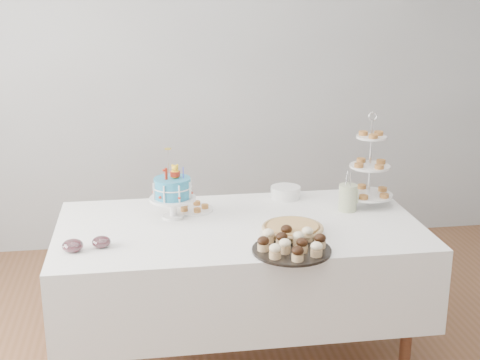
{
  "coord_description": "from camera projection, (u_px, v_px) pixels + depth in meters",
  "views": [
    {
      "loc": [
        -0.49,
        -2.98,
        2.02
      ],
      "look_at": [
        0.0,
        0.3,
        1.02
      ],
      "focal_mm": 50.0,
      "sensor_mm": 36.0,
      "label": 1
    }
  ],
  "objects": [
    {
      "name": "utensil_pitcher",
      "position": [
        348.0,
        197.0,
        3.73
      ],
      "size": [
        0.11,
        0.1,
        0.23
      ],
      "rotation": [
        0.0,
        0.0,
        -0.4
      ],
      "color": "beige",
      "rests_on": "table"
    },
    {
      "name": "jam_bowl_b",
      "position": [
        101.0,
        242.0,
        3.23
      ],
      "size": [
        0.09,
        0.09,
        0.05
      ],
      "color": "silver",
      "rests_on": "table"
    },
    {
      "name": "table",
      "position": [
        239.0,
        264.0,
        3.6
      ],
      "size": [
        1.92,
        1.02,
        0.77
      ],
      "color": "white",
      "rests_on": "floor"
    },
    {
      "name": "plate_stack",
      "position": [
        286.0,
        192.0,
        3.95
      ],
      "size": [
        0.18,
        0.18,
        0.07
      ],
      "color": "white",
      "rests_on": "table"
    },
    {
      "name": "pastry_plate",
      "position": [
        193.0,
        208.0,
        3.75
      ],
      "size": [
        0.22,
        0.22,
        0.03
      ],
      "color": "white",
      "rests_on": "table"
    },
    {
      "name": "jam_bowl_a",
      "position": [
        73.0,
        246.0,
        3.18
      ],
      "size": [
        0.1,
        0.1,
        0.06
      ],
      "color": "silver",
      "rests_on": "table"
    },
    {
      "name": "pie",
      "position": [
        293.0,
        229.0,
        3.39
      ],
      "size": [
        0.32,
        0.32,
        0.05
      ],
      "color": "tan",
      "rests_on": "table"
    },
    {
      "name": "birthday_cake",
      "position": [
        173.0,
        200.0,
        3.6
      ],
      "size": [
        0.25,
        0.25,
        0.39
      ],
      "rotation": [
        0.0,
        0.0,
        0.3
      ],
      "color": "white",
      "rests_on": "table"
    },
    {
      "name": "cupcake_tray",
      "position": [
        292.0,
        243.0,
        3.17
      ],
      "size": [
        0.38,
        0.38,
        0.09
      ],
      "color": "black",
      "rests_on": "table"
    },
    {
      "name": "walls",
      "position": [
        249.0,
        129.0,
        3.09
      ],
      "size": [
        5.04,
        4.04,
        2.7
      ],
      "color": "#96999B",
      "rests_on": "floor"
    },
    {
      "name": "tiered_stand",
      "position": [
        370.0,
        167.0,
        3.78
      ],
      "size": [
        0.28,
        0.28,
        0.54
      ],
      "color": "silver",
      "rests_on": "table"
    }
  ]
}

